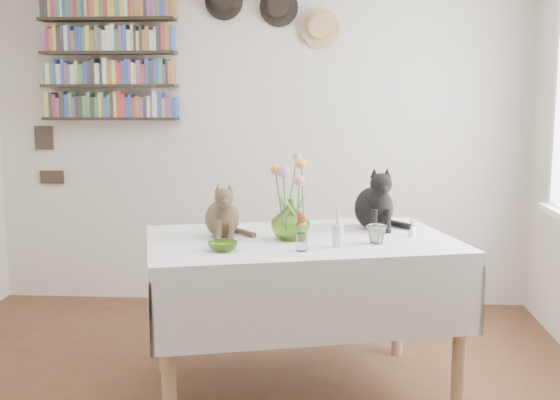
# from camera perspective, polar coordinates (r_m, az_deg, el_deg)

# --- Properties ---
(room) EXTENTS (4.08, 4.58, 2.58)m
(room) POSITION_cam_1_polar(r_m,az_deg,el_deg) (3.05, -5.87, 2.48)
(room) COLOR brown
(room) RESTS_ON ground
(dining_table) EXTENTS (1.77, 1.37, 0.84)m
(dining_table) POSITION_cam_1_polar(r_m,az_deg,el_deg) (3.68, 1.67, -6.25)
(dining_table) COLOR white
(dining_table) RESTS_ON room
(tabby_cat) EXTENTS (0.25, 0.29, 0.29)m
(tabby_cat) POSITION_cam_1_polar(r_m,az_deg,el_deg) (3.67, -4.72, -0.69)
(tabby_cat) COLOR brown
(tabby_cat) RESTS_ON dining_table
(black_cat) EXTENTS (0.30, 0.34, 0.35)m
(black_cat) POSITION_cam_1_polar(r_m,az_deg,el_deg) (3.91, 7.65, 0.27)
(black_cat) COLOR black
(black_cat) RESTS_ON dining_table
(flower_vase) EXTENTS (0.23, 0.23, 0.21)m
(flower_vase) POSITION_cam_1_polar(r_m,az_deg,el_deg) (3.57, 0.86, -1.61)
(flower_vase) COLOR #8ABD3F
(flower_vase) RESTS_ON dining_table
(green_bowl) EXTENTS (0.16, 0.16, 0.04)m
(green_bowl) POSITION_cam_1_polar(r_m,az_deg,el_deg) (3.34, -4.67, -3.76)
(green_bowl) COLOR #8ABD3F
(green_bowl) RESTS_ON dining_table
(drinking_glass) EXTENTS (0.13, 0.13, 0.09)m
(drinking_glass) POSITION_cam_1_polar(r_m,az_deg,el_deg) (3.53, 7.84, -2.76)
(drinking_glass) COLOR white
(drinking_glass) RESTS_ON dining_table
(candlestick) EXTENTS (0.05, 0.05, 0.19)m
(candlestick) POSITION_cam_1_polar(r_m,az_deg,el_deg) (3.42, 4.71, -2.74)
(candlestick) COLOR white
(candlestick) RESTS_ON dining_table
(berry_jar) EXTENTS (0.05, 0.05, 0.21)m
(berry_jar) POSITION_cam_1_polar(r_m,az_deg,el_deg) (3.32, 1.78, -2.56)
(berry_jar) COLOR white
(berry_jar) RESTS_ON dining_table
(porcelain_figurine) EXTENTS (0.05, 0.05, 0.10)m
(porcelain_figurine) POSITION_cam_1_polar(r_m,az_deg,el_deg) (3.74, 10.70, -2.29)
(porcelain_figurine) COLOR white
(porcelain_figurine) RESTS_ON dining_table
(flower_bouquet) EXTENTS (0.17, 0.12, 0.39)m
(flower_bouquet) POSITION_cam_1_polar(r_m,az_deg,el_deg) (3.56, 0.90, 2.22)
(flower_bouquet) COLOR #4C7233
(flower_bouquet) RESTS_ON flower_vase
(bookshelf_unit) EXTENTS (1.00, 0.16, 0.91)m
(bookshelf_unit) POSITION_cam_1_polar(r_m,az_deg,el_deg) (5.40, -13.74, 11.15)
(bookshelf_unit) COLOR black
(bookshelf_unit) RESTS_ON room
(wall_hats) EXTENTS (0.98, 0.09, 0.48)m
(wall_hats) POSITION_cam_1_polar(r_m,az_deg,el_deg) (5.22, -0.49, 15.05)
(wall_hats) COLOR black
(wall_hats) RESTS_ON room
(wall_art_plaques) EXTENTS (0.21, 0.02, 0.44)m
(wall_art_plaques) POSITION_cam_1_polar(r_m,az_deg,el_deg) (5.66, -18.39, 3.55)
(wall_art_plaques) COLOR #38281E
(wall_art_plaques) RESTS_ON room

